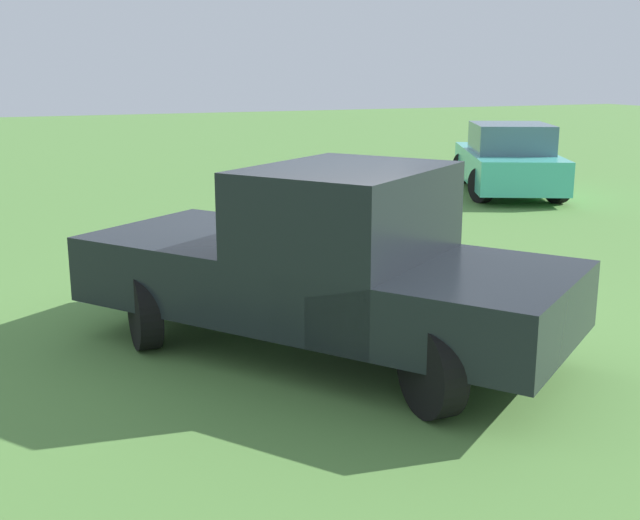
# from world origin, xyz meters

# --- Properties ---
(ground_plane) EXTENTS (80.00, 80.00, 0.00)m
(ground_plane) POSITION_xyz_m (0.00, 0.00, 0.00)
(ground_plane) COLOR #54843D
(pickup_truck) EXTENTS (4.88, 4.26, 1.79)m
(pickup_truck) POSITION_xyz_m (-0.79, 0.55, 0.92)
(pickup_truck) COLOR black
(pickup_truck) RESTS_ON ground_plane
(sedan_near) EXTENTS (4.59, 3.43, 1.50)m
(sedan_near) POSITION_xyz_m (6.87, -6.97, 0.70)
(sedan_near) COLOR black
(sedan_near) RESTS_ON ground_plane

